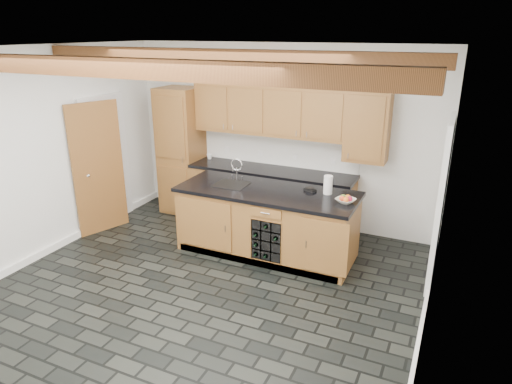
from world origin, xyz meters
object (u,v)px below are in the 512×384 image
Objects in this scene: island at (267,222)px; kitchen_scale at (310,189)px; fruit_bowl at (346,201)px; paper_towel at (328,185)px.

kitchen_scale reaches higher than island.
island is 1.18m from fruit_bowl.
island is 10.60× the size of fruit_bowl.
island is 13.94× the size of kitchen_scale.
fruit_bowl is 0.94× the size of paper_towel.
paper_towel is at bearing 15.22° from island.
fruit_bowl reaches higher than island.
island is 0.75m from kitchen_scale.
island is 9.99× the size of paper_towel.
kitchen_scale is (0.53, 0.21, 0.49)m from island.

